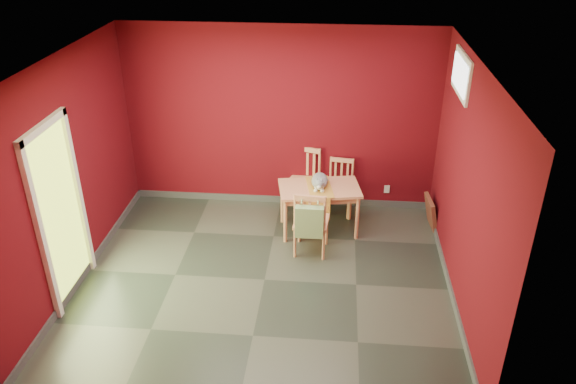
# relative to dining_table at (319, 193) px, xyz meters

# --- Properties ---
(ground) EXTENTS (4.50, 4.50, 0.00)m
(ground) POSITION_rel_dining_table_xyz_m (-0.61, -1.23, -0.60)
(ground) COLOR #2D342D
(ground) RESTS_ON ground
(room_shell) EXTENTS (4.50, 4.50, 4.50)m
(room_shell) POSITION_rel_dining_table_xyz_m (-0.61, -1.23, -0.55)
(room_shell) COLOR #520810
(room_shell) RESTS_ON ground
(doorway) EXTENTS (0.06, 1.01, 2.13)m
(doorway) POSITION_rel_dining_table_xyz_m (-2.84, -1.63, 0.53)
(doorway) COLOR #B7D838
(doorway) RESTS_ON ground
(window) EXTENTS (0.05, 0.90, 0.50)m
(window) POSITION_rel_dining_table_xyz_m (1.61, -0.23, 1.75)
(window) COLOR white
(window) RESTS_ON room_shell
(outlet_plate) EXTENTS (0.08, 0.02, 0.12)m
(outlet_plate) POSITION_rel_dining_table_xyz_m (0.99, 0.76, -0.30)
(outlet_plate) COLOR silver
(outlet_plate) RESTS_ON room_shell
(dining_table) EXTENTS (1.18, 0.81, 0.68)m
(dining_table) POSITION_rel_dining_table_xyz_m (0.00, 0.00, 0.00)
(dining_table) COLOR tan
(dining_table) RESTS_ON ground
(table_runner) EXTENTS (0.43, 0.71, 0.34)m
(table_runner) POSITION_rel_dining_table_xyz_m (0.00, -0.11, 0.03)
(table_runner) COLOR #C18731
(table_runner) RESTS_ON dining_table
(chair_far_left) EXTENTS (0.55, 0.55, 0.93)m
(chair_far_left) POSITION_rel_dining_table_xyz_m (-0.25, 0.64, -0.12)
(chair_far_left) COLOR tan
(chair_far_left) RESTS_ON ground
(chair_far_right) EXTENTS (0.43, 0.43, 0.81)m
(chair_far_right) POSITION_rel_dining_table_xyz_m (0.28, 0.57, -0.18)
(chair_far_right) COLOR tan
(chair_far_right) RESTS_ON ground
(chair_near) EXTENTS (0.47, 0.47, 0.93)m
(chair_near) POSITION_rel_dining_table_xyz_m (-0.08, -0.57, -0.12)
(chair_near) COLOR tan
(chair_near) RESTS_ON ground
(tote_bag) EXTENTS (0.35, 0.20, 0.49)m
(tote_bag) POSITION_rel_dining_table_xyz_m (-0.09, -0.79, 0.01)
(tote_bag) COLOR #77945E
(tote_bag) RESTS_ON chair_near
(cat) EXTENTS (0.34, 0.51, 0.23)m
(cat) POSITION_rel_dining_table_xyz_m (-0.00, 0.03, 0.20)
(cat) COLOR slate
(cat) RESTS_ON table_runner
(picture_frame) EXTENTS (0.19, 0.46, 0.45)m
(picture_frame) POSITION_rel_dining_table_xyz_m (1.58, 0.24, -0.37)
(picture_frame) COLOR brown
(picture_frame) RESTS_ON ground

